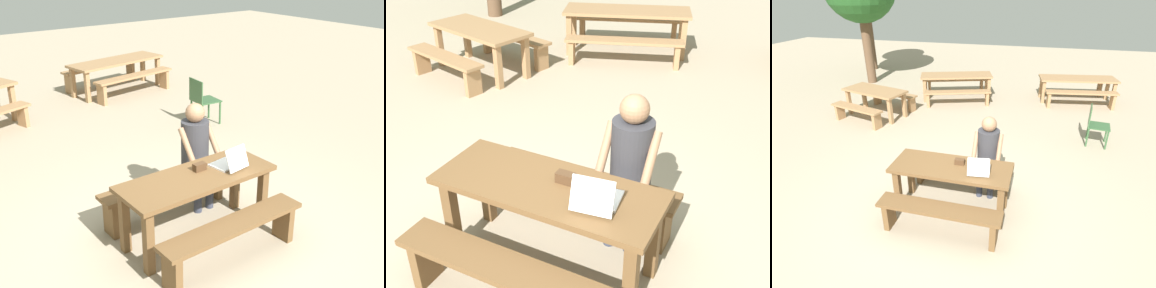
{
  "view_description": "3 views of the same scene",
  "coord_description": "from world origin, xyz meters",
  "views": [
    {
      "loc": [
        -2.7,
        -3.51,
        2.97
      ],
      "look_at": [
        0.12,
        0.25,
        1.0
      ],
      "focal_mm": 43.72,
      "sensor_mm": 36.0,
      "label": 1
    },
    {
      "loc": [
        1.49,
        -2.45,
        2.75
      ],
      "look_at": [
        0.12,
        0.25,
        1.0
      ],
      "focal_mm": 44.39,
      "sensor_mm": 36.0,
      "label": 2
    },
    {
      "loc": [
        1.12,
        -3.53,
        3.03
      ],
      "look_at": [
        0.12,
        0.25,
        1.0
      ],
      "focal_mm": 28.28,
      "sensor_mm": 36.0,
      "label": 3
    }
  ],
  "objects": [
    {
      "name": "bench_distant_north",
      "position": [
        -2.86,
        3.82,
        0.32
      ],
      "size": [
        1.5,
        0.67,
        0.44
      ],
      "rotation": [
        0.0,
        0.0,
        -0.26
      ],
      "color": "#9E754C",
      "rests_on": "ground"
    },
    {
      "name": "bench_near",
      "position": [
        0.0,
        -0.59,
        0.35
      ],
      "size": [
        1.68,
        0.3,
        0.47
      ],
      "color": "brown",
      "rests_on": "ground"
    },
    {
      "name": "bench_distant_south",
      "position": [
        -3.21,
        2.54,
        0.32
      ],
      "size": [
        1.5,
        0.67,
        0.44
      ],
      "rotation": [
        0.0,
        0.0,
        -0.26
      ],
      "color": "#9E754C",
      "rests_on": "ground"
    },
    {
      "name": "bench_far",
      "position": [
        0.0,
        0.59,
        0.35
      ],
      "size": [
        1.68,
        0.3,
        0.47
      ],
      "color": "brown",
      "rests_on": "ground"
    },
    {
      "name": "picnic_table_distant",
      "position": [
        -3.04,
        3.18,
        0.58
      ],
      "size": [
        1.77,
        1.13,
        0.7
      ],
      "rotation": [
        0.0,
        0.0,
        -0.26
      ],
      "color": "#9E754C",
      "rests_on": "ground"
    },
    {
      "name": "bench_mid_south",
      "position": [
        -1.16,
        4.41,
        0.33
      ],
      "size": [
        1.88,
        0.89,
        0.43
      ],
      "rotation": [
        0.0,
        0.0,
        0.33
      ],
      "color": "#9E754C",
      "rests_on": "ground"
    },
    {
      "name": "ground_plane",
      "position": [
        0.0,
        0.0,
        0.0
      ],
      "size": [
        30.0,
        30.0,
        0.0
      ],
      "primitive_type": "plane",
      "color": "tan"
    },
    {
      "name": "picnic_table_mid",
      "position": [
        -1.37,
        5.04,
        0.63
      ],
      "size": [
        2.22,
        1.37,
        0.74
      ],
      "rotation": [
        0.0,
        0.0,
        0.33
      ],
      "color": "#9E754C",
      "rests_on": "ground"
    },
    {
      "name": "small_pouch",
      "position": [
        0.1,
        0.09,
        0.79
      ],
      "size": [
        0.14,
        0.08,
        0.08
      ],
      "color": "#4C331E",
      "rests_on": "picnic_table_front"
    },
    {
      "name": "picnic_table_front",
      "position": [
        0.0,
        0.0,
        0.62
      ],
      "size": [
        1.73,
        0.67,
        0.75
      ],
      "color": "brown",
      "rests_on": "ground"
    },
    {
      "name": "laptop",
      "position": [
        0.42,
        -0.05,
        0.82
      ],
      "size": [
        0.34,
        0.38,
        0.26
      ],
      "rotation": [
        0.0,
        0.0,
        3.27
      ],
      "color": "white",
      "rests_on": "picnic_table_front"
    },
    {
      "name": "person_seated",
      "position": [
        0.42,
        0.56,
        0.79
      ],
      "size": [
        0.45,
        0.43,
        1.32
      ],
      "color": "#333847",
      "rests_on": "ground"
    },
    {
      "name": "bench_mid_north",
      "position": [
        -1.58,
        5.66,
        0.33
      ],
      "size": [
        1.88,
        0.89,
        0.43
      ],
      "rotation": [
        0.0,
        0.0,
        0.33
      ],
      "color": "#9E754C",
      "rests_on": "ground"
    }
  ]
}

